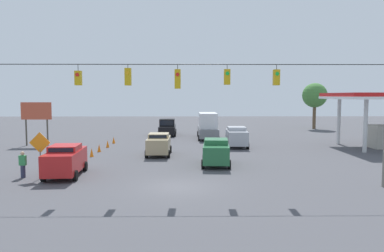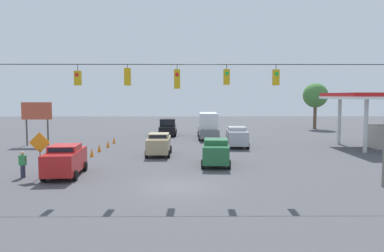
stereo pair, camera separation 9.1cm
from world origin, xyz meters
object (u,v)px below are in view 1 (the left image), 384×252
object	(u,v)px
traffic_cone_second	(81,158)
roadside_billboard	(36,115)
sedan_green_crossing_near	(216,151)
work_zone_sign	(40,146)
traffic_cone_fifth	(108,144)
tree_horizon_left	(315,96)
overhead_signal_span	(178,100)
pickup_truck_black_withflow_deep	(167,128)
traffic_cone_farthest	(114,140)
box_truck_grey_oncoming_deep	(208,126)
traffic_cone_nearest	(71,166)
sedan_silver_oncoming_far	(237,137)
pedestrian	(23,165)
traffic_cone_third	(92,152)
traffic_cone_fourth	(99,148)
sedan_tan_withflow_mid	(159,144)
sedan_red_parked_shoulder	(65,160)

from	to	relation	value
traffic_cone_second	roadside_billboard	bearing A→B (deg)	-53.65
sedan_green_crossing_near	work_zone_sign	distance (m)	11.87
traffic_cone_fifth	tree_horizon_left	xyz separation A→B (m)	(-27.01, -20.16, 4.67)
overhead_signal_span	tree_horizon_left	size ratio (longest dim) A/B	3.32
pickup_truck_black_withflow_deep	traffic_cone_farthest	xyz separation A→B (m)	(5.23, 8.13, -0.62)
box_truck_grey_oncoming_deep	work_zone_sign	size ratio (longest dim) A/B	2.54
traffic_cone_second	pickup_truck_black_withflow_deep	bearing A→B (deg)	-105.54
traffic_cone_nearest	work_zone_sign	distance (m)	2.97
traffic_cone_farthest	work_zone_sign	xyz separation A→B (m)	(1.15, 16.73, 1.63)
overhead_signal_span	roadside_billboard	world-z (taller)	overhead_signal_span
pickup_truck_black_withflow_deep	sedan_green_crossing_near	world-z (taller)	pickup_truck_black_withflow_deep
overhead_signal_span	traffic_cone_farthest	distance (m)	20.87
sedan_silver_oncoming_far	pedestrian	distance (m)	20.14
traffic_cone_nearest	traffic_cone_third	xyz separation A→B (m)	(0.17, -5.95, 0.00)
sedan_green_crossing_near	tree_horizon_left	size ratio (longest dim) A/B	0.64
box_truck_grey_oncoming_deep	traffic_cone_farthest	distance (m)	11.13
traffic_cone_nearest	traffic_cone_fourth	bearing A→B (deg)	-88.85
sedan_tan_withflow_mid	roadside_billboard	bearing A→B (deg)	-26.12
pedestrian	traffic_cone_nearest	bearing A→B (deg)	-140.90
traffic_cone_nearest	box_truck_grey_oncoming_deep	bearing A→B (deg)	-118.22
roadside_billboard	traffic_cone_fifth	bearing A→B (deg)	168.52
roadside_billboard	tree_horizon_left	bearing A→B (deg)	-151.54
sedan_red_parked_shoulder	sedan_silver_oncoming_far	size ratio (longest dim) A/B	1.12
traffic_cone_third	work_zone_sign	size ratio (longest dim) A/B	0.25
roadside_billboard	sedan_silver_oncoming_far	bearing A→B (deg)	176.14
pickup_truck_black_withflow_deep	traffic_cone_fifth	world-z (taller)	pickup_truck_black_withflow_deep
traffic_cone_fifth	tree_horizon_left	bearing A→B (deg)	-143.26
traffic_cone_farthest	roadside_billboard	xyz separation A→B (m)	(7.39, 1.62, 2.77)
sedan_tan_withflow_mid	tree_horizon_left	distance (m)	33.26
traffic_cone_second	traffic_cone_fourth	bearing A→B (deg)	-90.66
box_truck_grey_oncoming_deep	pedestrian	world-z (taller)	box_truck_grey_oncoming_deep
traffic_cone_third	pedestrian	size ratio (longest dim) A/B	0.43
pickup_truck_black_withflow_deep	roadside_billboard	size ratio (longest dim) A/B	1.28
traffic_cone_fifth	pickup_truck_black_withflow_deep	bearing A→B (deg)	-114.82
pickup_truck_black_withflow_deep	pedestrian	bearing A→B (deg)	72.90
traffic_cone_farthest	tree_horizon_left	world-z (taller)	tree_horizon_left
overhead_signal_span	traffic_cone_fifth	xyz separation A→B (m)	(7.25, -15.91, -4.47)
traffic_cone_second	traffic_cone_fourth	size ratio (longest dim) A/B	1.00
overhead_signal_span	traffic_cone_third	xyz separation A→B (m)	(7.41, -10.43, -4.47)
pickup_truck_black_withflow_deep	box_truck_grey_oncoming_deep	world-z (taller)	box_truck_grey_oncoming_deep
traffic_cone_nearest	traffic_cone_second	distance (m)	3.16
overhead_signal_span	pickup_truck_black_withflow_deep	world-z (taller)	overhead_signal_span
sedan_green_crossing_near	traffic_cone_fourth	distance (m)	11.92
traffic_cone_fourth	overhead_signal_span	bearing A→B (deg)	119.56
sedan_tan_withflow_mid	traffic_cone_fourth	world-z (taller)	sedan_tan_withflow_mid
sedan_silver_oncoming_far	traffic_cone_fourth	world-z (taller)	sedan_silver_oncoming_far
roadside_billboard	box_truck_grey_oncoming_deep	bearing A→B (deg)	-161.21
traffic_cone_fourth	traffic_cone_farthest	size ratio (longest dim) A/B	1.00
box_truck_grey_oncoming_deep	work_zone_sign	bearing A→B (deg)	61.75
work_zone_sign	sedan_silver_oncoming_far	bearing A→B (deg)	-134.99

